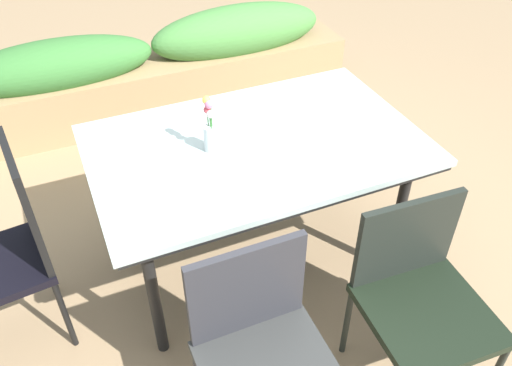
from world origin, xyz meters
The scene contains 7 objects.
ground_plane centered at (0.00, 0.00, 0.00)m, with size 12.00×12.00×0.00m, color #9E7F5B.
dining_table centered at (0.04, 0.05, 0.73)m, with size 1.55×0.98×0.79m.
chair_near_left centered at (-0.31, -0.81, 0.53)m, with size 0.48×0.48×0.90m.
chair_end_left centered at (-1.10, 0.06, 0.57)m, with size 0.46×0.46×1.02m.
chair_near_right centered at (0.39, -0.82, 0.50)m, with size 0.51×0.51×0.87m.
flower_vase centered at (-0.17, 0.07, 0.90)m, with size 0.07×0.07×0.27m.
planter_box centered at (-0.01, 1.82, 0.34)m, with size 3.04×0.49×0.73m.
Camera 1 is at (-0.77, -1.82, 2.20)m, focal length 36.98 mm.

